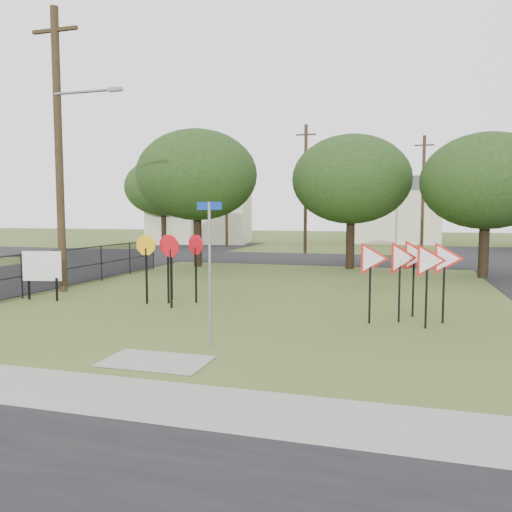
{
  "coord_description": "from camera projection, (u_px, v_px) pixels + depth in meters",
  "views": [
    {
      "loc": [
        4.42,
        -10.81,
        2.83
      ],
      "look_at": [
        0.44,
        3.0,
        1.6
      ],
      "focal_mm": 35.0,
      "sensor_mm": 36.0,
      "label": 1
    }
  ],
  "objects": [
    {
      "name": "utility_pole_main",
      "position": [
        60.0,
        146.0,
        17.67
      ],
      "size": [
        3.55,
        0.33,
        10.0
      ],
      "color": "#3A2D1B",
      "rests_on": "ground"
    },
    {
      "name": "fence_run",
      "position": [
        85.0,
        265.0,
        19.83
      ],
      "size": [
        0.05,
        11.55,
        1.5
      ],
      "color": "black",
      "rests_on": "ground"
    },
    {
      "name": "stop_sign_cluster",
      "position": [
        170.0,
        251.0,
        15.62
      ],
      "size": [
        2.05,
        1.85,
        2.18
      ],
      "color": "black",
      "rests_on": "ground"
    },
    {
      "name": "curb_pad",
      "position": [
        156.0,
        361.0,
        9.52
      ],
      "size": [
        2.0,
        1.2,
        0.02
      ],
      "primitive_type": "cube",
      "color": "gray",
      "rests_on": "ground"
    },
    {
      "name": "street_name_sign",
      "position": [
        210.0,
        264.0,
        10.53
      ],
      "size": [
        0.62,
        0.19,
        3.07
      ],
      "color": "gray",
      "rests_on": "ground"
    },
    {
      "name": "street_left",
      "position": [
        54.0,
        271.0,
        24.7
      ],
      "size": [
        8.0,
        50.0,
        0.02
      ],
      "primitive_type": "cube",
      "color": "black",
      "rests_on": "ground"
    },
    {
      "name": "tree_far_left",
      "position": [
        163.0,
        187.0,
        44.51
      ],
      "size": [
        6.8,
        6.8,
        7.73
      ],
      "color": "black",
      "rests_on": "ground"
    },
    {
      "name": "far_pole_b",
      "position": [
        423.0,
        193.0,
        36.59
      ],
      "size": [
        1.4,
        0.24,
        8.5
      ],
      "color": "#3A2D1B",
      "rests_on": "ground"
    },
    {
      "name": "tree_near_mid",
      "position": [
        351.0,
        180.0,
        25.24
      ],
      "size": [
        6.0,
        6.0,
        6.8
      ],
      "color": "black",
      "rests_on": "ground"
    },
    {
      "name": "tree_near_left",
      "position": [
        197.0,
        175.0,
        26.46
      ],
      "size": [
        6.4,
        6.4,
        7.27
      ],
      "color": "black",
      "rests_on": "ground"
    },
    {
      "name": "ground",
      "position": [
        203.0,
        333.0,
        11.81
      ],
      "size": [
        140.0,
        140.0,
        0.0
      ],
      "primitive_type": "plane",
      "color": "#3E521E"
    },
    {
      "name": "house_left",
      "position": [
        201.0,
        205.0,
        47.92
      ],
      "size": [
        10.58,
        8.88,
        7.2
      ],
      "color": "beige",
      "rests_on": "ground"
    },
    {
      "name": "sidewalk",
      "position": [
        102.0,
        394.0,
        7.79
      ],
      "size": [
        30.0,
        1.6,
        0.02
      ],
      "primitive_type": "cube",
      "color": "gray",
      "rests_on": "ground"
    },
    {
      "name": "far_pole_a",
      "position": [
        306.0,
        188.0,
        34.95
      ],
      "size": [
        1.4,
        0.24,
        9.0
      ],
      "color": "#3A2D1B",
      "rests_on": "ground"
    },
    {
      "name": "tree_near_right",
      "position": [
        486.0,
        181.0,
        21.69
      ],
      "size": [
        5.6,
        5.6,
        6.33
      ],
      "color": "black",
      "rests_on": "ground"
    },
    {
      "name": "info_board",
      "position": [
        42.0,
        268.0,
        16.19
      ],
      "size": [
        1.27,
        0.33,
        1.61
      ],
      "color": "black",
      "rests_on": "ground"
    },
    {
      "name": "far_pole_c",
      "position": [
        226.0,
        193.0,
        42.91
      ],
      "size": [
        1.4,
        0.24,
        9.0
      ],
      "color": "#3A2D1B",
      "rests_on": "ground"
    },
    {
      "name": "house_mid",
      "position": [
        396.0,
        210.0,
        48.74
      ],
      "size": [
        8.4,
        8.4,
        6.2
      ],
      "color": "beige",
      "rests_on": "ground"
    },
    {
      "name": "yield_sign_cluster",
      "position": [
        411.0,
        262.0,
        12.8
      ],
      "size": [
        2.75,
        1.58,
        2.16
      ],
      "color": "black",
      "rests_on": "ground"
    },
    {
      "name": "planting_strip",
      "position": [
        50.0,
        425.0,
        6.64
      ],
      "size": [
        30.0,
        0.8,
        0.02
      ],
      "primitive_type": "cube",
      "color": "#3E521E",
      "rests_on": "ground"
    },
    {
      "name": "street_far",
      "position": [
        325.0,
        259.0,
        30.96
      ],
      "size": [
        60.0,
        8.0,
        0.02
      ],
      "primitive_type": "cube",
      "color": "black",
      "rests_on": "ground"
    }
  ]
}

